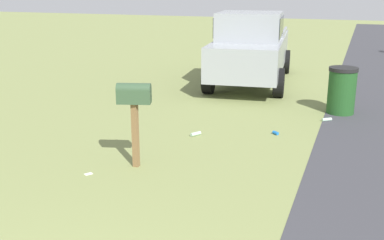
{
  "coord_description": "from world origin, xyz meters",
  "views": [
    {
      "loc": [
        -1.33,
        -1.97,
        2.82
      ],
      "look_at": [
        4.13,
        0.05,
        1.13
      ],
      "focal_mm": 43.6,
      "sensor_mm": 36.0,
      "label": 1
    }
  ],
  "objects": [
    {
      "name": "litter_bottle_far_scatter",
      "position": [
        8.68,
        -1.36,
        0.04
      ],
      "size": [
        0.19,
        0.22,
        0.07
      ],
      "primitive_type": "cylinder",
      "rotation": [
        0.0,
        1.57,
        2.23
      ],
      "color": "#B2D8BF",
      "rests_on": "ground"
    },
    {
      "name": "litter_wrapper_midfield_b",
      "position": [
        4.39,
        1.85,
        0.0
      ],
      "size": [
        0.15,
        0.14,
        0.01
      ],
      "primitive_type": "cube",
      "rotation": [
        0.0,
        0.0,
        2.56
      ],
      "color": "silver",
      "rests_on": "ground"
    },
    {
      "name": "litter_can_near_hydrant",
      "position": [
        7.37,
        -0.5,
        0.03
      ],
      "size": [
        0.12,
        0.14,
        0.07
      ],
      "primitive_type": "cylinder",
      "rotation": [
        0.0,
        1.57,
        4.09
      ],
      "color": "blue",
      "rests_on": "ground"
    },
    {
      "name": "trash_bin",
      "position": [
        9.46,
        -1.59,
        0.53
      ],
      "size": [
        0.64,
        0.64,
        1.05
      ],
      "color": "#1E4C1E",
      "rests_on": "ground"
    },
    {
      "name": "litter_bottle_midfield_a",
      "position": [
        6.76,
        0.94,
        0.04
      ],
      "size": [
        0.22,
        0.18,
        0.07
      ],
      "primitive_type": "cylinder",
      "rotation": [
        0.0,
        1.57,
        5.72
      ],
      "color": "#B2D8BF",
      "rests_on": "ground"
    },
    {
      "name": "mailbox",
      "position": [
        4.94,
        1.3,
        1.1
      ],
      "size": [
        0.34,
        0.56,
        1.37
      ],
      "rotation": [
        0.0,
        0.0,
        0.29
      ],
      "color": "brown",
      "rests_on": "ground"
    },
    {
      "name": "pickup_truck",
      "position": [
        12.01,
        1.12,
        1.1
      ],
      "size": [
        5.53,
        2.6,
        2.09
      ],
      "rotation": [
        0.0,
        0.0,
        3.26
      ],
      "color": "#93999E",
      "rests_on": "ground"
    }
  ]
}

